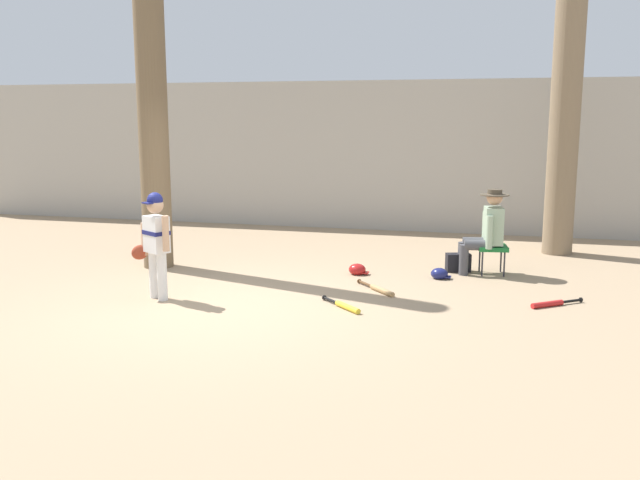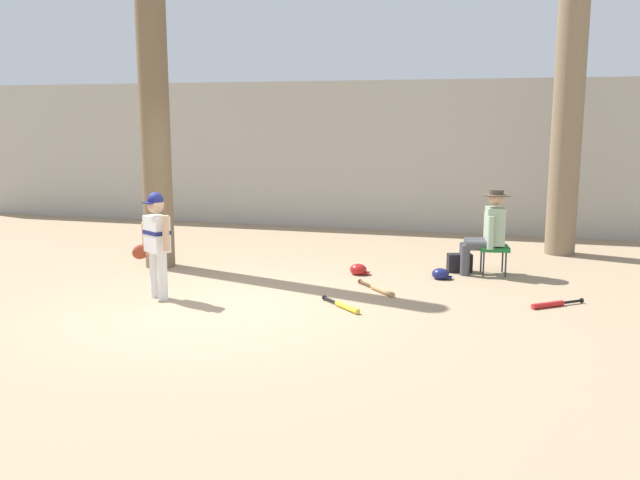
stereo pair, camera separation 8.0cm
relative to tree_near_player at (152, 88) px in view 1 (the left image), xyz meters
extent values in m
plane|color=#9E8466|center=(1.79, -1.87, -2.59)|extent=(60.00, 60.00, 0.00)
cube|color=#ADA89E|center=(1.79, 4.34, -1.15)|extent=(18.00, 0.36, 2.87)
cylinder|color=brown|center=(0.00, 0.00, 0.31)|extent=(0.43, 0.43, 5.81)
cone|color=brown|center=(0.00, 0.00, -2.59)|extent=(0.71, 0.71, 0.26)
cylinder|color=#7F6B51|center=(5.78, 2.58, -0.46)|extent=(0.47, 0.47, 4.26)
cone|color=#7F6B51|center=(5.78, 2.58, -2.59)|extent=(0.65, 0.65, 0.28)
cylinder|color=white|center=(0.97, -1.73, -2.30)|extent=(0.12, 0.12, 0.58)
cylinder|color=white|center=(0.81, -1.63, -2.30)|extent=(0.12, 0.12, 0.58)
cube|color=white|center=(0.89, -1.68, -1.79)|extent=(0.36, 0.33, 0.44)
cube|color=navy|center=(0.89, -1.68, -1.77)|extent=(0.37, 0.34, 0.05)
sphere|color=tan|center=(0.89, -1.68, -1.44)|extent=(0.20, 0.20, 0.20)
sphere|color=navy|center=(0.89, -1.68, -1.38)|extent=(0.19, 0.19, 0.19)
cube|color=navy|center=(0.84, -1.76, -1.41)|extent=(0.17, 0.16, 0.02)
cylinder|color=tan|center=(1.08, -1.82, -1.75)|extent=(0.11, 0.11, 0.42)
cylinder|color=tan|center=(0.69, -1.61, -1.87)|extent=(0.11, 0.11, 0.40)
ellipsoid|color=#933823|center=(0.64, -1.65, -2.03)|extent=(0.22, 0.25, 0.18)
cube|color=#196B2D|center=(4.78, 0.75, -2.21)|extent=(0.46, 0.46, 0.06)
cylinder|color=#333338|center=(4.65, 0.58, -2.40)|extent=(0.02, 0.02, 0.38)
cylinder|color=#333338|center=(4.61, 0.88, -2.40)|extent=(0.02, 0.02, 0.38)
cylinder|color=#333338|center=(4.95, 0.63, -2.40)|extent=(0.02, 0.02, 0.38)
cylinder|color=#333338|center=(4.90, 0.93, -2.40)|extent=(0.02, 0.02, 0.38)
cylinder|color=#47474C|center=(4.40, 0.59, -2.38)|extent=(0.13, 0.13, 0.43)
cylinder|color=#47474C|center=(4.37, 0.79, -2.38)|extent=(0.13, 0.13, 0.43)
cylinder|color=#47474C|center=(4.60, 0.62, -2.16)|extent=(0.42, 0.21, 0.15)
cylinder|color=#47474C|center=(4.57, 0.82, -2.16)|extent=(0.42, 0.21, 0.15)
cube|color=#99B293|center=(4.78, 0.75, -1.90)|extent=(0.29, 0.39, 0.52)
cylinder|color=#99B293|center=(4.73, 0.52, -1.96)|extent=(0.10, 0.10, 0.46)
cylinder|color=#99B293|center=(4.67, 0.96, -1.96)|extent=(0.10, 0.10, 0.46)
sphere|color=tan|center=(4.78, 0.75, -1.50)|extent=(0.22, 0.22, 0.22)
cylinder|color=#4C4233|center=(4.78, 0.75, -1.47)|extent=(0.40, 0.40, 0.02)
cylinder|color=#4C4233|center=(4.78, 0.75, -1.44)|extent=(0.20, 0.20, 0.09)
cube|color=black|center=(4.31, 0.80, -2.46)|extent=(0.38, 0.27, 0.26)
cylinder|color=tan|center=(3.47, -0.71, -2.56)|extent=(0.38, 0.41, 0.07)
cylinder|color=brown|center=(3.20, -0.41, -2.56)|extent=(0.24, 0.26, 0.03)
cylinder|color=brown|center=(3.09, -0.29, -2.56)|extent=(0.05, 0.05, 0.06)
cylinder|color=yellow|center=(3.22, -1.57, -2.56)|extent=(0.36, 0.35, 0.07)
cylinder|color=black|center=(2.96, -1.32, -2.56)|extent=(0.23, 0.22, 0.03)
cylinder|color=black|center=(2.85, -1.22, -2.56)|extent=(0.05, 0.05, 0.06)
cylinder|color=red|center=(5.45, -0.85, -2.56)|extent=(0.38, 0.32, 0.07)
cylinder|color=black|center=(5.73, -0.62, -2.56)|extent=(0.25, 0.20, 0.03)
cylinder|color=black|center=(5.85, -0.54, -2.56)|extent=(0.05, 0.05, 0.06)
ellipsoid|color=#A81919|center=(2.95, 0.24, -2.52)|extent=(0.24, 0.22, 0.16)
cube|color=#A81919|center=(3.07, 0.24, -2.56)|extent=(0.10, 0.12, 0.02)
ellipsoid|color=navy|center=(4.10, 0.27, -2.52)|extent=(0.23, 0.21, 0.16)
cube|color=navy|center=(4.21, 0.27, -2.56)|extent=(0.10, 0.12, 0.02)
camera|label=1|loc=(4.89, -9.07, -0.40)|focal=38.79mm
camera|label=2|loc=(4.97, -9.05, -0.40)|focal=38.79mm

